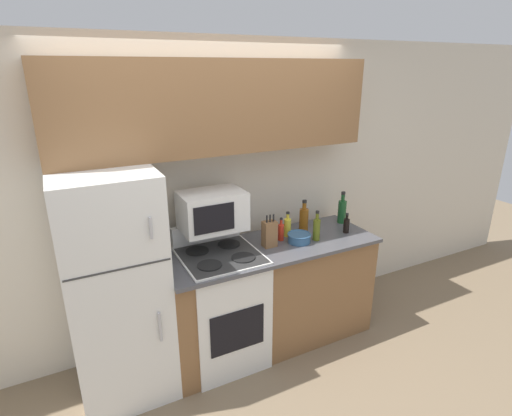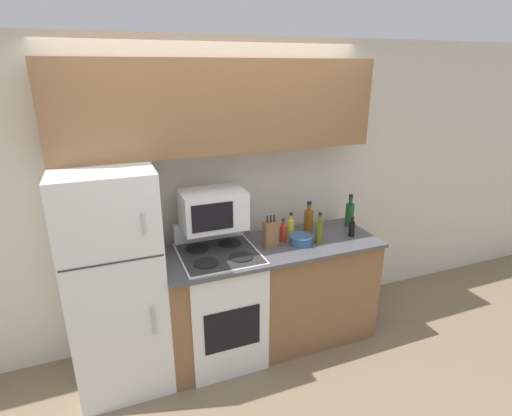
{
  "view_description": "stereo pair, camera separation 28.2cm",
  "coord_description": "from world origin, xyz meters",
  "px_view_note": "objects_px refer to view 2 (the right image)",
  "views": [
    {
      "loc": [
        -1.15,
        -2.3,
        2.32
      ],
      "look_at": [
        0.18,
        0.28,
        1.29
      ],
      "focal_mm": 28.0,
      "sensor_mm": 36.0,
      "label": 1
    },
    {
      "loc": [
        -0.89,
        -2.42,
        2.32
      ],
      "look_at": [
        0.18,
        0.28,
        1.29
      ],
      "focal_mm": 28.0,
      "sensor_mm": 36.0,
      "label": 2
    }
  ],
  "objects_px": {
    "bottle_soy_sauce": "(352,228)",
    "bottle_hot_sauce": "(283,232)",
    "stove": "(220,304)",
    "bottle_cooking_spray": "(291,228)",
    "refrigerator": "(115,280)",
    "bottle_whiskey": "(309,220)",
    "bowl": "(301,239)",
    "bottle_olive_oil": "(319,231)",
    "bottle_wine_green": "(350,214)",
    "microwave": "(213,209)",
    "knife_block": "(270,234)"
  },
  "relations": [
    {
      "from": "bottle_olive_oil",
      "to": "bottle_wine_green",
      "type": "distance_m",
      "value": 0.5
    },
    {
      "from": "bottle_whiskey",
      "to": "knife_block",
      "type": "bearing_deg",
      "value": -159.87
    },
    {
      "from": "refrigerator",
      "to": "bottle_whiskey",
      "type": "bearing_deg",
      "value": 2.91
    },
    {
      "from": "bowl",
      "to": "microwave",
      "type": "bearing_deg",
      "value": 164.29
    },
    {
      "from": "bottle_soy_sauce",
      "to": "bottle_olive_oil",
      "type": "bearing_deg",
      "value": -178.03
    },
    {
      "from": "stove",
      "to": "bowl",
      "type": "xyz_separation_m",
      "value": [
        0.69,
        -0.06,
        0.49
      ]
    },
    {
      "from": "refrigerator",
      "to": "stove",
      "type": "height_order",
      "value": "refrigerator"
    },
    {
      "from": "bottle_hot_sauce",
      "to": "bottle_olive_oil",
      "type": "bearing_deg",
      "value": -26.39
    },
    {
      "from": "bowl",
      "to": "bottle_whiskey",
      "type": "distance_m",
      "value": 0.28
    },
    {
      "from": "refrigerator",
      "to": "bottle_soy_sauce",
      "type": "height_order",
      "value": "refrigerator"
    },
    {
      "from": "bottle_soy_sauce",
      "to": "bottle_hot_sauce",
      "type": "xyz_separation_m",
      "value": [
        -0.59,
        0.12,
        0.01
      ]
    },
    {
      "from": "refrigerator",
      "to": "bowl",
      "type": "bearing_deg",
      "value": -4.69
    },
    {
      "from": "microwave",
      "to": "bottle_cooking_spray",
      "type": "xyz_separation_m",
      "value": [
        0.67,
        -0.04,
        -0.24
      ]
    },
    {
      "from": "microwave",
      "to": "bottle_whiskey",
      "type": "distance_m",
      "value": 0.89
    },
    {
      "from": "bottle_cooking_spray",
      "to": "refrigerator",
      "type": "bearing_deg",
      "value": -178.56
    },
    {
      "from": "microwave",
      "to": "bowl",
      "type": "distance_m",
      "value": 0.77
    },
    {
      "from": "microwave",
      "to": "bottle_hot_sauce",
      "type": "xyz_separation_m",
      "value": [
        0.57,
        -0.09,
        -0.25
      ]
    },
    {
      "from": "microwave",
      "to": "bottle_hot_sauce",
      "type": "relative_size",
      "value": 2.47
    },
    {
      "from": "bottle_wine_green",
      "to": "bottle_cooking_spray",
      "type": "xyz_separation_m",
      "value": [
        -0.62,
        -0.04,
        -0.03
      ]
    },
    {
      "from": "bottle_soy_sauce",
      "to": "bottle_hot_sauce",
      "type": "bearing_deg",
      "value": 168.47
    },
    {
      "from": "bottle_olive_oil",
      "to": "bottle_cooking_spray",
      "type": "distance_m",
      "value": 0.25
    },
    {
      "from": "bowl",
      "to": "bottle_cooking_spray",
      "type": "height_order",
      "value": "bottle_cooking_spray"
    },
    {
      "from": "stove",
      "to": "bottle_wine_green",
      "type": "xyz_separation_m",
      "value": [
        1.28,
        0.13,
        0.56
      ]
    },
    {
      "from": "bottle_olive_oil",
      "to": "bottle_wine_green",
      "type": "relative_size",
      "value": 0.87
    },
    {
      "from": "bottle_whiskey",
      "to": "bottle_soy_sauce",
      "type": "xyz_separation_m",
      "value": [
        0.3,
        -0.22,
        -0.04
      ]
    },
    {
      "from": "bottle_whiskey",
      "to": "bottle_olive_oil",
      "type": "bearing_deg",
      "value": -96.49
    },
    {
      "from": "bottle_whiskey",
      "to": "bottle_cooking_spray",
      "type": "bearing_deg",
      "value": -166.57
    },
    {
      "from": "bowl",
      "to": "stove",
      "type": "bearing_deg",
      "value": 174.87
    },
    {
      "from": "refrigerator",
      "to": "bottle_cooking_spray",
      "type": "height_order",
      "value": "refrigerator"
    },
    {
      "from": "bottle_cooking_spray",
      "to": "knife_block",
      "type": "bearing_deg",
      "value": -154.74
    },
    {
      "from": "bowl",
      "to": "bottle_cooking_spray",
      "type": "relative_size",
      "value": 0.9
    },
    {
      "from": "bottle_whiskey",
      "to": "bottle_wine_green",
      "type": "bearing_deg",
      "value": -1.23
    },
    {
      "from": "bottle_wine_green",
      "to": "bottle_whiskey",
      "type": "bearing_deg",
      "value": 178.77
    },
    {
      "from": "bowl",
      "to": "bottle_hot_sauce",
      "type": "distance_m",
      "value": 0.16
    },
    {
      "from": "bottle_soy_sauce",
      "to": "bottle_cooking_spray",
      "type": "relative_size",
      "value": 0.82
    },
    {
      "from": "stove",
      "to": "bottle_cooking_spray",
      "type": "height_order",
      "value": "bottle_cooking_spray"
    },
    {
      "from": "microwave",
      "to": "bottle_cooking_spray",
      "type": "relative_size",
      "value": 2.24
    },
    {
      "from": "knife_block",
      "to": "bottle_hot_sauce",
      "type": "height_order",
      "value": "knife_block"
    },
    {
      "from": "refrigerator",
      "to": "bottle_olive_oil",
      "type": "distance_m",
      "value": 1.63
    },
    {
      "from": "bottle_wine_green",
      "to": "bottle_cooking_spray",
      "type": "height_order",
      "value": "bottle_wine_green"
    },
    {
      "from": "stove",
      "to": "bottle_cooking_spray",
      "type": "relative_size",
      "value": 5.06
    },
    {
      "from": "stove",
      "to": "bottle_soy_sauce",
      "type": "bearing_deg",
      "value": -3.86
    },
    {
      "from": "bowl",
      "to": "bottle_wine_green",
      "type": "height_order",
      "value": "bottle_wine_green"
    },
    {
      "from": "refrigerator",
      "to": "bottle_whiskey",
      "type": "relative_size",
      "value": 6.06
    },
    {
      "from": "microwave",
      "to": "knife_block",
      "type": "bearing_deg",
      "value": -19.4
    },
    {
      "from": "microwave",
      "to": "bottle_soy_sauce",
      "type": "height_order",
      "value": "microwave"
    },
    {
      "from": "stove",
      "to": "bottle_soy_sauce",
      "type": "height_order",
      "value": "bottle_soy_sauce"
    },
    {
      "from": "knife_block",
      "to": "bowl",
      "type": "bearing_deg",
      "value": -9.37
    },
    {
      "from": "bottle_olive_oil",
      "to": "bottle_cooking_spray",
      "type": "height_order",
      "value": "bottle_olive_oil"
    },
    {
      "from": "refrigerator",
      "to": "bottle_soy_sauce",
      "type": "xyz_separation_m",
      "value": [
        1.94,
        -0.14,
        0.16
      ]
    }
  ]
}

